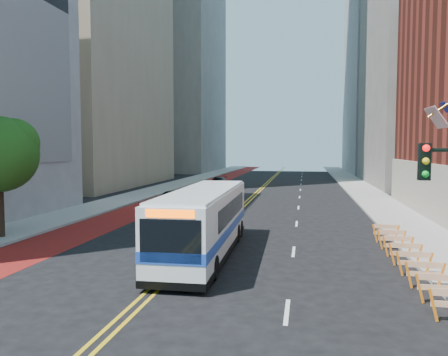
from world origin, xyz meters
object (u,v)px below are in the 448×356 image
transit_bus (205,221)px  car_c (218,183)px  car_b (213,190)px  car_a (171,198)px  street_tree (1,151)px

transit_bus → car_c: bearing=98.8°
transit_bus → car_b: bearing=99.6°
transit_bus → car_b: transit_bus is taller
transit_bus → car_b: (-4.83, 24.87, -0.97)m
car_c → car_a: bearing=-94.4°
car_c → street_tree: bearing=-102.2°
car_a → car_c: car_a is taller
car_a → car_b: car_a is taller
car_a → transit_bus: bearing=-49.6°
car_b → car_a: bearing=-116.9°
car_c → car_b: bearing=-84.1°
transit_bus → car_b: 25.36m
transit_bus → car_b: size_ratio=2.82×
street_tree → car_a: (5.08, 14.96, -4.20)m
street_tree → car_a: 16.35m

